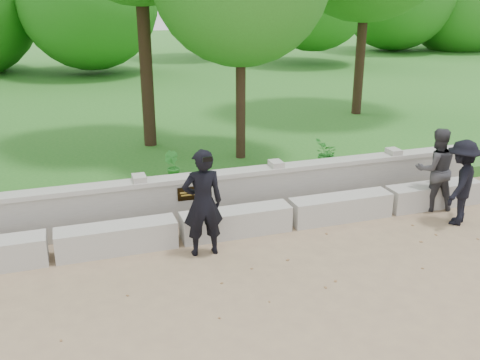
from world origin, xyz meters
The scene contains 9 objects.
ground centered at (0.00, 0.00, 0.00)m, with size 80.00×80.00×0.00m, color #9B835F.
lawn centered at (0.00, 14.00, 0.12)m, with size 40.00×22.00×0.25m, color #256B21.
concrete_bench centered at (0.00, 1.90, 0.22)m, with size 11.90×0.45×0.45m.
parapet_wall centered at (0.00, 2.60, 0.46)m, with size 12.50×0.35×0.90m.
man_main centered at (0.29, 1.38, 0.87)m, with size 0.65×0.58×1.73m.
visitor_left centered at (4.89, 1.80, 0.79)m, with size 0.89×0.76×1.58m.
visitor_mid centered at (4.89, 1.11, 0.77)m, with size 1.13×1.05×1.53m.
shrub_b centered at (0.39, 4.26, 0.55)m, with size 0.33×0.27×0.60m, color #2F882E.
shrub_c centered at (3.77, 4.02, 0.57)m, with size 0.57×0.49×0.63m, color #2F882E.
Camera 1 is at (-1.56, -6.03, 3.97)m, focal length 40.00 mm.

